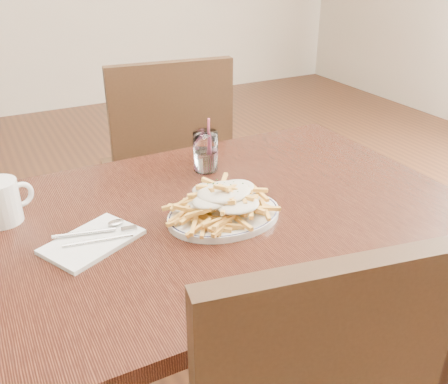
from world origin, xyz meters
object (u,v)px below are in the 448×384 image
loaded_fries (224,197)px  water_glass (206,154)px  chair_far (167,163)px  table (218,235)px  coffee_mug (1,202)px  fries_plate (224,215)px

loaded_fries → water_glass: size_ratio=1.88×
chair_far → water_glass: size_ratio=6.28×
water_glass → chair_far: bearing=81.1°
loaded_fries → chair_far: bearing=78.3°
chair_far → water_glass: chair_far is taller
table → loaded_fries: (-0.01, -0.05, 0.14)m
water_glass → coffee_mug: water_glass is taller
water_glass → table: bearing=-108.8°
fries_plate → loaded_fries: size_ratio=1.09×
chair_far → fries_plate: size_ratio=3.07×
coffee_mug → table: bearing=-20.6°
table → fries_plate: (-0.01, -0.05, 0.09)m
fries_plate → table: bearing=80.0°
fries_plate → coffee_mug: bearing=153.6°
loaded_fries → coffee_mug: (-0.46, 0.23, -0.01)m
chair_far → water_glass: (-0.08, -0.53, 0.25)m
loaded_fries → water_glass: bearing=72.9°
chair_far → loaded_fries: chair_far is taller
table → fries_plate: 0.10m
chair_far → coffee_mug: (-0.63, -0.57, 0.25)m
coffee_mug → loaded_fries: bearing=-26.4°
loaded_fries → water_glass: water_glass is taller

